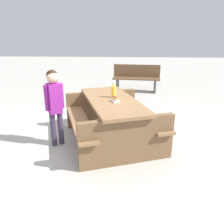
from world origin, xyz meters
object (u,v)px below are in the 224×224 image
(soda_bottle, at_px, (114,91))
(hotdog_tray, at_px, (115,100))
(park_bench_near, at_px, (136,78))
(picnic_table, at_px, (112,116))
(child_in_coat, at_px, (54,99))

(soda_bottle, xyz_separation_m, hotdog_tray, (0.25, 0.03, -0.09))
(hotdog_tray, height_order, park_bench_near, park_bench_near)
(picnic_table, distance_m, hotdog_tray, 0.37)
(hotdog_tray, bearing_deg, park_bench_near, 172.23)
(park_bench_near, bearing_deg, picnic_table, -8.90)
(soda_bottle, relative_size, hotdog_tray, 1.22)
(picnic_table, bearing_deg, soda_bottle, 170.36)
(soda_bottle, bearing_deg, child_in_coat, -69.91)
(picnic_table, relative_size, park_bench_near, 1.42)
(hotdog_tray, xyz_separation_m, child_in_coat, (0.09, -0.96, 0.03))
(soda_bottle, height_order, park_bench_near, soda_bottle)
(park_bench_near, bearing_deg, soda_bottle, -8.88)
(picnic_table, bearing_deg, park_bench_near, 171.10)
(hotdog_tray, height_order, child_in_coat, child_in_coat)
(child_in_coat, bearing_deg, park_bench_near, 158.98)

